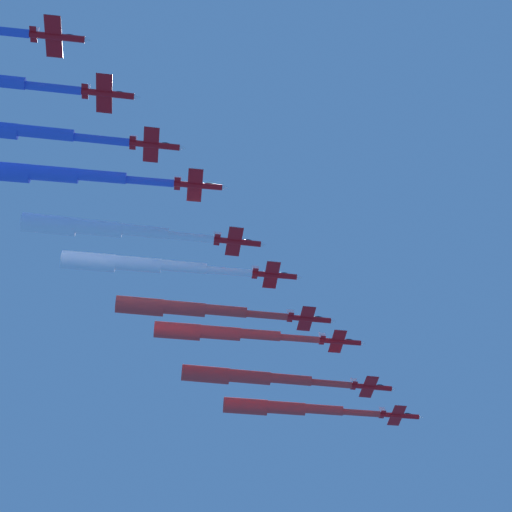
# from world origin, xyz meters

# --- Properties ---
(jet_lead) EXTENTS (20.66, 43.06, 3.98)m
(jet_lead) POSITION_xyz_m (36.24, -25.87, 161.17)
(jet_lead) COLOR red
(jet_port_inner) EXTENTS (20.50, 44.87, 4.01)m
(jet_port_inner) POSITION_xyz_m (30.15, -13.61, 160.58)
(jet_port_inner) COLOR red
(jet_starboard_inner) EXTENTS (20.62, 42.99, 4.05)m
(jet_starboard_inner) POSITION_xyz_m (24.26, -3.78, 164.30)
(jet_starboard_inner) COLOR red
(jet_port_mid) EXTENTS (20.01, 42.74, 4.07)m
(jet_port_mid) POSITION_xyz_m (17.88, 7.12, 160.72)
(jet_port_mid) COLOR red
(jet_starboard_mid) EXTENTS (21.18, 45.02, 4.06)m
(jet_starboard_mid) POSITION_xyz_m (12.68, 19.69, 162.52)
(jet_starboard_mid) COLOR red
(jet_port_outer) EXTENTS (19.92, 43.91, 4.08)m
(jet_port_outer) POSITION_xyz_m (5.87, 30.03, 160.45)
(jet_port_outer) COLOR red
(jet_starboard_outer) EXTENTS (21.20, 44.11, 3.96)m
(jet_starboard_outer) POSITION_xyz_m (0.78, 41.25, 164.30)
(jet_starboard_outer) COLOR red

